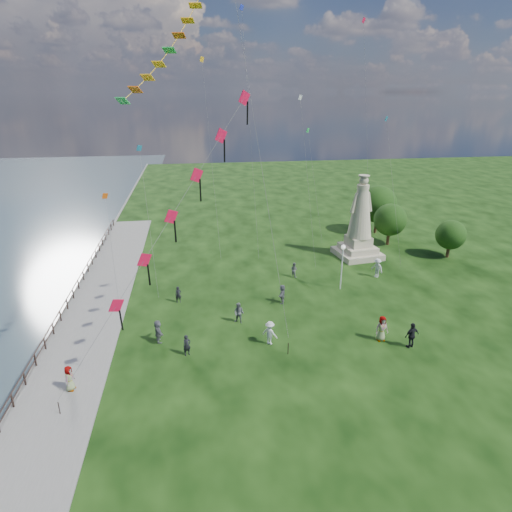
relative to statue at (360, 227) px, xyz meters
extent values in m
cube|color=slate|center=(-28.73, -10.49, -3.60)|extent=(0.30, 160.00, 0.60)
cube|color=slate|center=(-26.23, -12.49, -3.35)|extent=(5.00, 60.00, 0.10)
cylinder|color=black|center=(-28.53, -20.49, -2.90)|extent=(0.11, 0.11, 1.00)
cylinder|color=black|center=(-28.53, -18.49, -2.90)|extent=(0.11, 0.11, 1.00)
cylinder|color=black|center=(-28.53, -16.49, -2.90)|extent=(0.11, 0.11, 1.00)
cylinder|color=black|center=(-28.53, -14.49, -2.90)|extent=(0.11, 0.11, 1.00)
cylinder|color=black|center=(-28.53, -12.49, -2.90)|extent=(0.11, 0.11, 1.00)
cylinder|color=black|center=(-28.53, -10.49, -2.90)|extent=(0.11, 0.11, 1.00)
cylinder|color=black|center=(-28.53, -8.49, -2.90)|extent=(0.11, 0.11, 1.00)
cylinder|color=black|center=(-28.53, -6.49, -2.90)|extent=(0.11, 0.11, 1.00)
cylinder|color=black|center=(-28.53, -4.49, -2.90)|extent=(0.11, 0.11, 1.00)
cylinder|color=black|center=(-28.53, -2.49, -2.90)|extent=(0.11, 0.11, 1.00)
cylinder|color=black|center=(-28.53, -0.49, -2.90)|extent=(0.11, 0.11, 1.00)
cylinder|color=black|center=(-28.53, 1.51, -2.90)|extent=(0.11, 0.11, 1.00)
cylinder|color=black|center=(-28.53, 3.51, -2.90)|extent=(0.11, 0.11, 1.00)
cylinder|color=black|center=(-28.53, 5.51, -2.90)|extent=(0.11, 0.11, 1.00)
cylinder|color=black|center=(-28.53, 7.51, -2.90)|extent=(0.11, 0.11, 1.00)
cylinder|color=black|center=(-28.53, 9.51, -2.90)|extent=(0.11, 0.11, 1.00)
cylinder|color=black|center=(-28.53, 11.51, -2.90)|extent=(0.11, 0.11, 1.00)
cylinder|color=black|center=(-28.53, 13.51, -2.90)|extent=(0.11, 0.11, 1.00)
cylinder|color=black|center=(-28.53, 15.51, -2.90)|extent=(0.11, 0.11, 1.00)
cube|color=black|center=(-28.53, -10.49, -2.42)|extent=(0.06, 52.00, 0.06)
cube|color=black|center=(-28.53, -10.49, -2.85)|extent=(0.06, 52.00, 0.06)
cube|color=tan|center=(0.00, 0.00, -3.08)|extent=(5.00, 5.00, 0.63)
cube|color=tan|center=(0.00, 0.00, -2.45)|extent=(3.81, 3.81, 0.63)
cube|color=tan|center=(0.00, 0.00, -1.61)|extent=(2.62, 2.62, 1.05)
cylinder|color=tan|center=(0.00, 0.00, 4.39)|extent=(1.43, 1.43, 0.42)
sphere|color=tan|center=(0.00, 0.00, 5.04)|extent=(0.97, 0.97, 0.97)
cylinder|color=tan|center=(0.00, 0.00, 5.54)|extent=(1.16, 1.16, 0.11)
cylinder|color=silver|center=(-4.65, -7.88, -1.40)|extent=(0.12, 0.12, 3.99)
sphere|color=white|center=(-4.65, -7.88, 0.71)|extent=(0.40, 0.40, 0.40)
cylinder|color=#382314|center=(5.00, 3.15, -2.45)|extent=(0.36, 0.36, 1.90)
sphere|color=black|center=(5.00, 3.15, -0.32)|extent=(3.79, 3.79, 3.79)
cylinder|color=#382314|center=(9.73, -1.77, -2.60)|extent=(0.36, 0.36, 1.59)
sphere|color=black|center=(9.73, -1.77, -0.80)|extent=(3.19, 3.19, 3.19)
cylinder|color=#382314|center=(5.37, 7.66, -2.22)|extent=(0.36, 0.36, 2.35)
sphere|color=black|center=(5.37, 7.66, 0.42)|extent=(4.70, 4.70, 4.70)
imported|color=black|center=(-18.63, -16.54, -2.63)|extent=(0.66, 0.58, 1.53)
imported|color=#595960|center=(-14.61, -12.68, -2.54)|extent=(0.98, 0.86, 1.72)
imported|color=silver|center=(-12.75, -16.02, -2.49)|extent=(1.29, 1.19, 1.80)
imported|color=black|center=(-2.89, -17.93, -2.42)|extent=(1.25, 0.84, 1.94)
imported|color=#595960|center=(-4.61, -16.73, -2.43)|extent=(0.97, 0.62, 1.94)
imported|color=#595960|center=(-20.70, -14.55, -2.52)|extent=(1.06, 1.74, 1.75)
imported|color=black|center=(-19.38, -8.42, -2.66)|extent=(0.59, 0.44, 1.47)
imported|color=#595960|center=(-8.27, -4.52, -2.65)|extent=(0.80, 0.85, 1.49)
imported|color=silver|center=(-0.25, -5.78, -2.43)|extent=(1.19, 1.41, 1.94)
imported|color=#595960|center=(-25.63, -19.37, -2.58)|extent=(0.66, 0.89, 1.64)
imported|color=#595960|center=(-10.54, -9.78, -2.56)|extent=(1.11, 1.67, 1.66)
cylinder|color=black|center=(-25.73, -21.49, -2.95)|extent=(0.06, 0.06, 0.90)
cube|color=red|center=(-22.44, -18.97, 1.99)|extent=(0.87, 0.64, 1.03)
cube|color=black|center=(-22.26, -19.07, 1.04)|extent=(0.10, 0.28, 1.48)
cube|color=red|center=(-20.75, -17.68, 4.25)|extent=(0.87, 0.64, 1.03)
cube|color=black|center=(-20.57, -17.78, 3.30)|extent=(0.10, 0.28, 1.48)
cube|color=red|center=(-19.06, -16.38, 6.50)|extent=(0.87, 0.64, 1.03)
cube|color=black|center=(-18.88, -16.48, 5.55)|extent=(0.10, 0.28, 1.48)
cube|color=red|center=(-17.38, -15.08, 8.76)|extent=(0.87, 0.64, 1.03)
cube|color=black|center=(-17.20, -15.18, 7.81)|extent=(0.10, 0.28, 1.48)
cube|color=red|center=(-15.69, -13.79, 11.02)|extent=(0.87, 0.64, 1.03)
cube|color=black|center=(-15.51, -13.89, 10.07)|extent=(0.10, 0.28, 1.48)
cube|color=red|center=(-14.00, -12.49, 13.27)|extent=(0.87, 0.64, 1.03)
cube|color=black|center=(-13.82, -12.59, 12.32)|extent=(0.10, 0.28, 1.48)
cylinder|color=black|center=(-11.73, -17.49, -2.95)|extent=(0.06, 0.06, 0.90)
cube|color=#F3AB14|center=(-17.04, -17.32, 17.71)|extent=(0.71, 0.66, 0.19)
cube|color=#F3AB14|center=(-17.47, -17.97, 16.95)|extent=(0.70, 0.68, 0.21)
cube|color=#DE540E|center=(-17.93, -18.62, 16.20)|extent=(0.69, 0.69, 0.23)
cube|color=green|center=(-18.42, -19.26, 15.50)|extent=(0.68, 0.69, 0.25)
cube|color=#F3AB14|center=(-18.93, -19.90, 14.85)|extent=(0.66, 0.69, 0.27)
cube|color=#F3AB14|center=(-19.45, -20.53, 14.26)|extent=(0.64, 0.68, 0.28)
cube|color=#DE540E|center=(-19.97, -21.16, 13.73)|extent=(0.62, 0.67, 0.30)
cube|color=green|center=(-20.48, -21.77, 13.28)|extent=(0.60, 0.66, 0.31)
cube|color=#166285|center=(-22.16, -2.38, 9.01)|extent=(0.51, 0.39, 0.57)
cylinder|color=#595959|center=(-21.66, -4.88, 2.83)|extent=(1.02, 5.02, 12.36)
cube|color=silver|center=(-6.51, 2.36, 13.12)|extent=(0.51, 0.39, 0.57)
cylinder|color=#595959|center=(-6.01, -0.14, 4.89)|extent=(1.02, 5.02, 16.47)
cube|color=red|center=(0.75, 5.60, 20.57)|extent=(0.51, 0.39, 0.57)
cylinder|color=#595959|center=(1.25, 3.10, 8.61)|extent=(1.02, 5.02, 23.92)
cube|color=#F3AB14|center=(-16.04, 6.22, 16.78)|extent=(0.51, 0.39, 0.57)
cylinder|color=#595959|center=(-15.54, 3.72, 6.72)|extent=(1.02, 5.02, 20.13)
cube|color=green|center=(-3.54, 9.91, 9.32)|extent=(0.51, 0.39, 0.57)
cylinder|color=#595959|center=(-3.04, 7.41, 2.99)|extent=(1.02, 5.02, 12.67)
cube|color=#DE540E|center=(-25.21, -4.33, 5.25)|extent=(0.51, 0.39, 0.57)
cylinder|color=#595959|center=(-24.71, -6.83, 0.95)|extent=(1.02, 5.01, 8.61)
cube|color=#1E2EBF|center=(-11.93, 5.78, 21.47)|extent=(0.51, 0.39, 0.57)
cylinder|color=#595959|center=(-11.43, 3.28, 9.06)|extent=(1.02, 5.02, 24.82)
cube|color=#166285|center=(2.33, 1.20, 11.08)|extent=(0.51, 0.39, 0.57)
cylinder|color=#595959|center=(2.83, -1.30, 3.87)|extent=(1.02, 5.02, 14.44)
camera|label=1|loc=(-17.66, -42.17, 13.63)|focal=30.00mm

